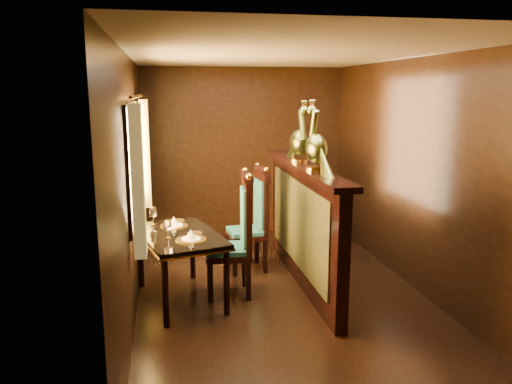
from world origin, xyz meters
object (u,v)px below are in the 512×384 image
(chair_left, at_px, (239,231))
(peacock_right, at_px, (300,131))
(dining_table, at_px, (179,240))
(peacock_left, at_px, (317,136))
(chair_right, at_px, (255,215))

(chair_left, xyz_separation_m, peacock_right, (0.75, 0.40, 1.01))
(chair_left, bearing_deg, dining_table, -171.75)
(dining_table, xyz_separation_m, peacock_right, (1.38, 0.45, 1.05))
(chair_left, bearing_deg, peacock_left, -14.62)
(peacock_left, bearing_deg, chair_left, 162.13)
(peacock_left, bearing_deg, dining_table, 172.37)
(chair_left, distance_m, chair_right, 0.80)
(chair_right, distance_m, peacock_right, 1.18)
(chair_right, distance_m, peacock_left, 1.50)
(chair_left, relative_size, peacock_left, 1.91)
(peacock_left, bearing_deg, chair_right, 114.26)
(chair_left, height_order, chair_right, chair_left)
(dining_table, distance_m, peacock_right, 1.80)
(chair_right, height_order, peacock_right, peacock_right)
(chair_right, xyz_separation_m, peacock_right, (0.44, -0.34, 1.04))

